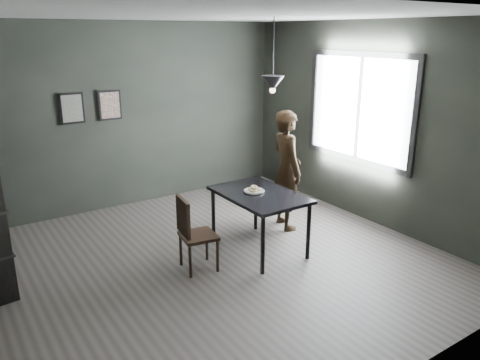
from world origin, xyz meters
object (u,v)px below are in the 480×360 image
woman (287,170)px  pendant_lamp (273,83)px  white_plate (254,191)px  cafe_table (259,199)px  wood_chair (192,230)px

woman → pendant_lamp: size_ratio=1.91×
woman → pendant_lamp: 1.35m
pendant_lamp → white_plate: bearing=-174.8°
cafe_table → pendant_lamp: pendant_lamp is taller
pendant_lamp → wood_chair: bearing=-174.6°
wood_chair → white_plate: bearing=13.7°
cafe_table → white_plate: 0.12m
woman → wood_chair: 1.77m
white_plate → wood_chair: wood_chair is taller
wood_chair → pendant_lamp: size_ratio=1.02×
cafe_table → woman: (0.75, 0.39, 0.16)m
cafe_table → woman: size_ratio=0.72×
woman → white_plate: bearing=125.6°
cafe_table → pendant_lamp: (0.25, 0.10, 1.38)m
cafe_table → wood_chair: wood_chair is taller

